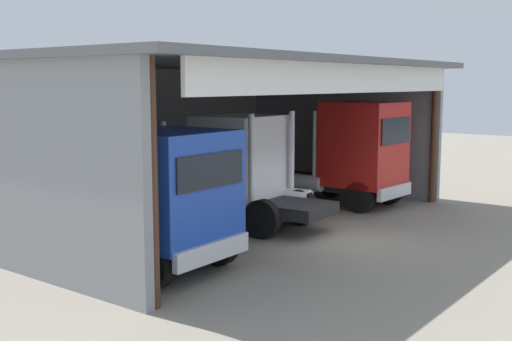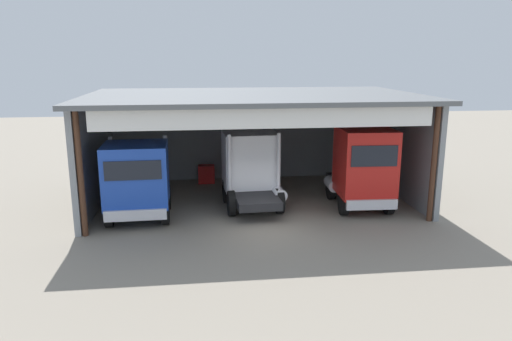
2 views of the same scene
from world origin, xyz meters
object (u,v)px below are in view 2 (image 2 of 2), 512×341
(oil_drum, at_px, (360,172))
(truck_white_right_bay, at_px, (251,168))
(tool_cart, at_px, (206,174))
(truck_blue_left_bay, at_px, (137,179))
(truck_red_center_bay, at_px, (362,167))

(oil_drum, bearing_deg, truck_white_right_bay, -148.82)
(oil_drum, bearing_deg, tool_cart, 177.58)
(truck_white_right_bay, distance_m, oil_drum, 7.99)
(truck_white_right_bay, relative_size, tool_cart, 4.34)
(truck_blue_left_bay, distance_m, oil_drum, 13.11)
(truck_blue_left_bay, height_order, truck_white_right_bay, truck_white_right_bay)
(truck_red_center_bay, bearing_deg, tool_cart, -36.36)
(truck_red_center_bay, distance_m, oil_drum, 5.76)
(oil_drum, height_order, tool_cart, tool_cart)
(truck_red_center_bay, bearing_deg, truck_blue_left_bay, 4.35)
(truck_blue_left_bay, relative_size, oil_drum, 4.76)
(truck_red_center_bay, relative_size, tool_cart, 5.25)
(truck_white_right_bay, bearing_deg, truck_red_center_bay, -16.05)
(truck_blue_left_bay, bearing_deg, truck_white_right_bay, -164.90)
(truck_white_right_bay, bearing_deg, truck_blue_left_bay, -166.25)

